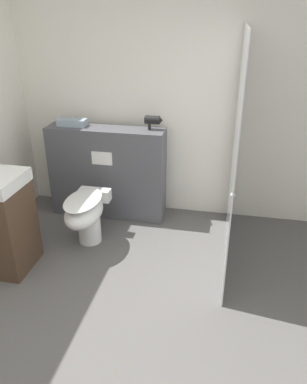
# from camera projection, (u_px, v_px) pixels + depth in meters

# --- Properties ---
(ground_plane) EXTENTS (12.00, 12.00, 0.00)m
(ground_plane) POSITION_uv_depth(u_px,v_px,m) (90.00, 377.00, 2.36)
(ground_plane) COLOR #565451
(wall_back) EXTENTS (8.00, 0.06, 2.50)m
(wall_back) POSITION_uv_depth(u_px,v_px,m) (161.00, 100.00, 3.92)
(wall_back) COLOR silver
(wall_back) RESTS_ON ground_plane
(partition_panel) EXTENTS (1.26, 0.31, 1.00)m
(partition_panel) POSITION_uv_depth(u_px,v_px,m) (108.00, 172.00, 4.10)
(partition_panel) COLOR #4C4C51
(partition_panel) RESTS_ON ground_plane
(shower_glass) EXTENTS (0.04, 1.54, 2.00)m
(shower_glass) POSITION_uv_depth(u_px,v_px,m) (234.00, 154.00, 3.18)
(shower_glass) COLOR silver
(shower_glass) RESTS_ON ground_plane
(toilet) EXTENTS (0.33, 0.64, 0.52)m
(toilet) POSITION_uv_depth(u_px,v_px,m) (86.00, 214.00, 3.59)
(toilet) COLOR white
(toilet) RESTS_ON ground_plane
(hair_drier) EXTENTS (0.18, 0.09, 0.14)m
(hair_drier) POSITION_uv_depth(u_px,v_px,m) (153.00, 120.00, 3.79)
(hair_drier) COLOR black
(hair_drier) RESTS_ON partition_panel
(folded_towel) EXTENTS (0.30, 0.14, 0.07)m
(folded_towel) POSITION_uv_depth(u_px,v_px,m) (72.00, 122.00, 3.94)
(folded_towel) COLOR #8C9EAD
(folded_towel) RESTS_ON partition_panel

